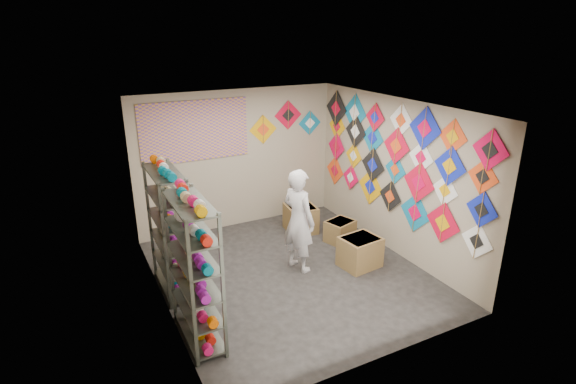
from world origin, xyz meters
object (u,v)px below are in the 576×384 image
carton_c (301,218)px  carton_a (360,252)px  shelf_rack_back (170,231)px  carton_b (340,231)px  shelf_rack_front (195,272)px  shopkeeper (299,220)px

carton_c → carton_a: bearing=-76.1°
shelf_rack_back → carton_a: shelf_rack_back is taller
carton_b → carton_c: carton_c is taller
carton_b → carton_c: size_ratio=0.83×
shelf_rack_back → carton_a: bearing=-14.3°
shelf_rack_front → shelf_rack_back: (0.00, 1.30, 0.00)m
carton_b → carton_a: bearing=-121.3°
shopkeeper → carton_a: bearing=-131.2°
shelf_rack_front → shelf_rack_back: bearing=90.0°
shelf_rack_front → shopkeeper: bearing=26.1°
carton_b → carton_c: bearing=102.2°
shopkeeper → carton_b: (1.16, 0.52, -0.65)m
shelf_rack_back → carton_c: bearing=18.8°
carton_a → carton_c: size_ratio=1.03×
carton_a → carton_c: carton_c is taller
shelf_rack_front → shopkeeper: (1.98, 0.97, -0.09)m
shopkeeper → carton_a: size_ratio=2.78×
shelf_rack_back → carton_b: 3.23m
shelf_rack_back → carton_b: (3.14, 0.19, -0.75)m
shelf_rack_front → carton_a: size_ratio=3.08×
shelf_rack_front → carton_b: size_ratio=3.83×
carton_a → carton_b: (0.22, 0.93, -0.05)m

